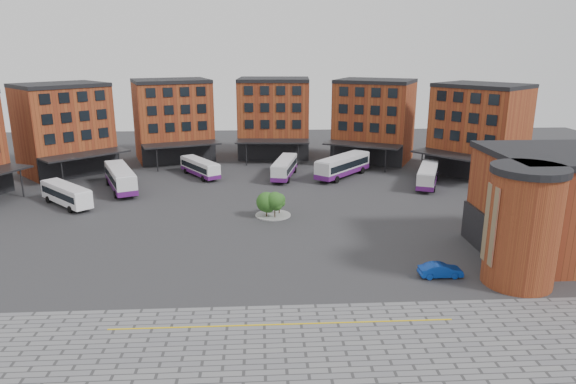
{
  "coord_description": "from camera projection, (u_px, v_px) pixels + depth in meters",
  "views": [
    {
      "loc": [
        0.46,
        -48.42,
        20.19
      ],
      "look_at": [
        3.67,
        8.51,
        4.0
      ],
      "focal_mm": 32.0,
      "sensor_mm": 36.0,
      "label": 1
    }
  ],
  "objects": [
    {
      "name": "bus_e",
      "position": [
        343.0,
        166.0,
        82.01
      ],
      "size": [
        10.14,
        10.99,
        3.43
      ],
      "rotation": [
        0.0,
        0.0,
        -0.72
      ],
      "color": "silver",
      "rests_on": "ground"
    },
    {
      "name": "bus_b",
      "position": [
        120.0,
        178.0,
        74.26
      ],
      "size": [
        7.28,
        12.19,
        3.4
      ],
      "rotation": [
        0.0,
        0.0,
        0.4
      ],
      "color": "silver",
      "rests_on": "ground"
    },
    {
      "name": "blue_car",
      "position": [
        441.0,
        270.0,
        46.51
      ],
      "size": [
        3.96,
        1.44,
        1.3
      ],
      "primitive_type": "imported",
      "rotation": [
        0.0,
        0.0,
        1.59
      ],
      "color": "#0C359E",
      "rests_on": "ground"
    },
    {
      "name": "bus_c",
      "position": [
        200.0,
        167.0,
        82.33
      ],
      "size": [
        7.22,
        9.51,
        2.77
      ],
      "rotation": [
        0.0,
        0.0,
        0.57
      ],
      "color": "silver",
      "rests_on": "ground"
    },
    {
      "name": "main_building",
      "position": [
        228.0,
        126.0,
        86.5
      ],
      "size": [
        94.14,
        42.48,
        14.6
      ],
      "color": "brown",
      "rests_on": "ground"
    },
    {
      "name": "bus_f",
      "position": [
        428.0,
        175.0,
        76.79
      ],
      "size": [
        6.31,
        10.84,
        3.02
      ],
      "rotation": [
        0.0,
        0.0,
        -0.39
      ],
      "color": "silver",
      "rests_on": "ground"
    },
    {
      "name": "ground",
      "position": [
        257.0,
        253.0,
        51.99
      ],
      "size": [
        160.0,
        160.0,
        0.0
      ],
      "primitive_type": "plane",
      "color": "#28282B",
      "rests_on": "ground"
    },
    {
      "name": "bus_a",
      "position": [
        66.0,
        193.0,
        67.08
      ],
      "size": [
        8.64,
        8.77,
        2.84
      ],
      "rotation": [
        0.0,
        0.0,
        0.77
      ],
      "color": "white",
      "rests_on": "ground"
    },
    {
      "name": "yellow_line",
      "position": [
        283.0,
        324.0,
        38.65
      ],
      "size": [
        26.0,
        0.15,
        0.02
      ],
      "primitive_type": "cube",
      "color": "gold",
      "rests_on": "paving_zone"
    },
    {
      "name": "tree_island",
      "position": [
        271.0,
        203.0,
        62.56
      ],
      "size": [
        4.4,
        4.4,
        3.31
      ],
      "color": "gray",
      "rests_on": "ground"
    },
    {
      "name": "bus_d",
      "position": [
        285.0,
        168.0,
        81.74
      ],
      "size": [
        4.76,
        10.93,
        3.0
      ],
      "rotation": [
        0.0,
        0.0,
        -0.22
      ],
      "color": "silver",
      "rests_on": "ground"
    },
    {
      "name": "east_building",
      "position": [
        555.0,
        208.0,
        49.16
      ],
      "size": [
        17.4,
        15.4,
        10.6
      ],
      "color": "brown",
      "rests_on": "ground"
    }
  ]
}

